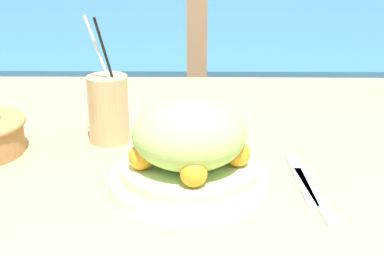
# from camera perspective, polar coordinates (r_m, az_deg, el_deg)

# --- Properties ---
(patio_table) EXTENTS (1.15, 0.98, 0.73)m
(patio_table) POSITION_cam_1_polar(r_m,az_deg,el_deg) (1.03, 0.29, -6.64)
(patio_table) COLOR tan
(patio_table) RESTS_ON ground_plane
(railing_fence) EXTENTS (2.80, 0.08, 1.02)m
(railing_fence) POSITION_cam_1_polar(r_m,az_deg,el_deg) (1.87, 0.53, 10.31)
(railing_fence) COLOR #937551
(railing_fence) RESTS_ON ground_plane
(sea_backdrop) EXTENTS (12.00, 4.00, 0.49)m
(sea_backdrop) POSITION_cam_1_polar(r_m,az_deg,el_deg) (4.42, 0.64, 9.68)
(sea_backdrop) COLOR teal
(sea_backdrop) RESTS_ON ground_plane
(salad_plate) EXTENTS (0.25, 0.25, 0.14)m
(salad_plate) POSITION_cam_1_polar(r_m,az_deg,el_deg) (0.83, -0.29, -2.45)
(salad_plate) COLOR silver
(salad_plate) RESTS_ON patio_table
(drink_glass) EXTENTS (0.08, 0.08, 0.24)m
(drink_glass) POSITION_cam_1_polar(r_m,az_deg,el_deg) (1.02, -8.90, 2.06)
(drink_glass) COLOR tan
(drink_glass) RESTS_ON patio_table
(fork) EXTENTS (0.03, 0.18, 0.00)m
(fork) POSITION_cam_1_polar(r_m,az_deg,el_deg) (0.85, 12.91, -6.91)
(fork) COLOR silver
(fork) RESTS_ON patio_table
(knife) EXTENTS (0.02, 0.18, 0.00)m
(knife) POSITION_cam_1_polar(r_m,az_deg,el_deg) (0.89, 11.56, -5.45)
(knife) COLOR silver
(knife) RESTS_ON patio_table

